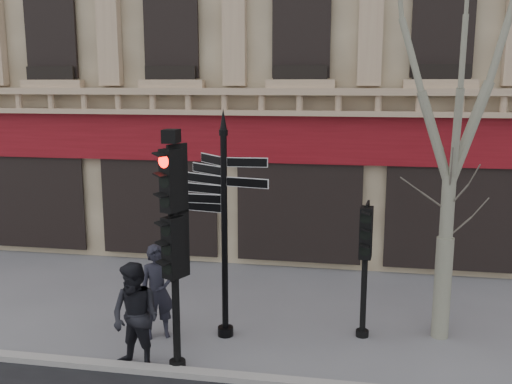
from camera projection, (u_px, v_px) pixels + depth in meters
ground at (271, 347)px, 11.14m from camera, size 80.00×80.00×0.00m
kerb at (259, 380)px, 9.78m from camera, size 80.00×0.25×0.12m
fingerpost at (224, 187)px, 11.06m from camera, size 2.49×2.49×4.61m
traffic_signal_main at (174, 222)px, 9.78m from camera, size 0.57×0.51×4.31m
traffic_signal_secondary at (365, 247)px, 11.25m from camera, size 0.48×0.37×2.70m
plane_tree at (458, 51)px, 10.53m from camera, size 3.03×3.03×8.04m
pedestrian_a at (158, 292)px, 11.41m from camera, size 0.83×0.73×1.92m
pedestrian_b at (136, 317)px, 10.09m from camera, size 1.13×0.98×1.97m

